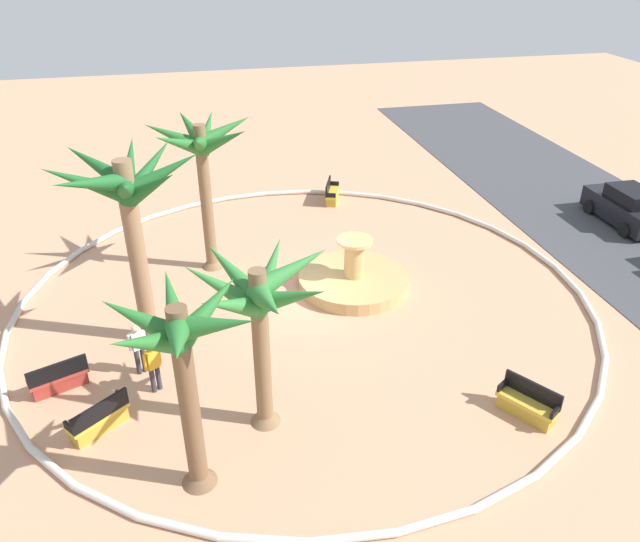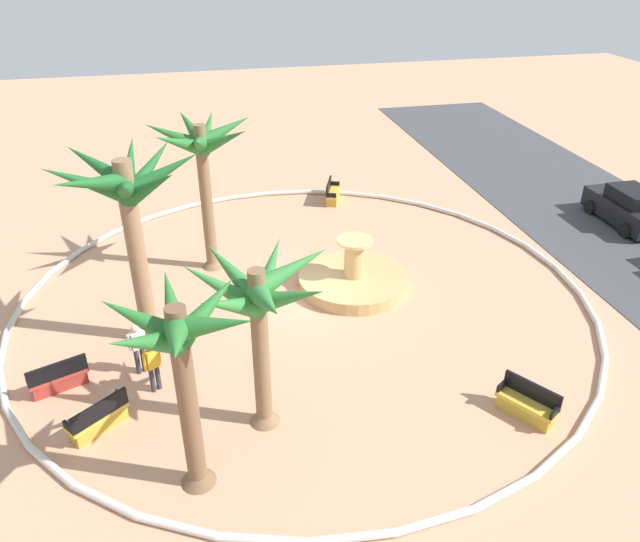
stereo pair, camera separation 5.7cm
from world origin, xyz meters
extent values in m
plane|color=tan|center=(0.00, 0.00, 0.00)|extent=(80.00, 80.00, 0.00)
torus|color=silver|center=(0.00, 0.00, 0.10)|extent=(19.65, 19.65, 0.20)
cylinder|color=tan|center=(-0.51, 1.90, 0.23)|extent=(3.98, 3.98, 0.45)
cylinder|color=teal|center=(-0.51, 1.90, 0.19)|extent=(3.50, 3.50, 0.34)
cylinder|color=tan|center=(-0.51, 1.90, 1.12)|extent=(0.72, 0.72, 1.34)
cylinder|color=#E0B370|center=(-0.51, 1.90, 1.85)|extent=(1.27, 1.27, 0.12)
cylinder|color=brown|center=(-3.13, -2.98, 2.76)|extent=(0.43, 0.43, 5.52)
cone|color=brown|center=(-3.13, -2.98, 0.25)|extent=(0.82, 0.82, 0.50)
cone|color=#28702D|center=(-2.18, -3.07, 5.18)|extent=(2.14, 0.75, 1.22)
cone|color=#28702D|center=(-2.58, -2.25, 5.10)|extent=(1.69, 2.00, 1.37)
cone|color=#28702D|center=(-3.44, -2.07, 5.21)|extent=(1.21, 2.17, 1.17)
cone|color=#28702D|center=(-3.97, -2.70, 5.04)|extent=(2.12, 1.18, 1.46)
cone|color=#28702D|center=(-4.05, -3.28, 5.24)|extent=(2.17, 1.18, 1.11)
cone|color=#28702D|center=(-3.36, -3.89, 5.15)|extent=(1.05, 2.16, 1.27)
cone|color=#28702D|center=(-2.56, -3.71, 5.11)|extent=(1.72, 1.98, 1.34)
cylinder|color=#8E6B4C|center=(1.10, -5.24, 2.94)|extent=(0.53, 0.53, 5.88)
cone|color=#8E6B4C|center=(1.10, -5.24, 0.25)|extent=(1.01, 1.01, 0.50)
cone|color=#1E6028|center=(2.15, -5.14, 5.44)|extent=(2.37, 0.76, 1.40)
cone|color=#1E6028|center=(1.82, -4.56, 5.30)|extent=(2.03, 1.96, 1.64)
cone|color=#1E6028|center=(1.03, -4.20, 5.40)|extent=(0.70, 2.35, 1.47)
cone|color=#1E6028|center=(0.33, -4.59, 5.33)|extent=(2.10, 1.89, 1.60)
cone|color=#1E6028|center=(0.09, -5.13, 5.36)|extent=(2.34, 0.79, 1.55)
cone|color=#1E6028|center=(0.34, -6.03, 5.55)|extent=(2.04, 2.09, 1.19)
cone|color=#1E6028|center=(1.21, -6.26, 5.38)|extent=(0.81, 2.35, 1.51)
cone|color=#1E6028|center=(1.88, -6.02, 5.56)|extent=(2.06, 2.06, 1.17)
cylinder|color=brown|center=(5.65, -2.23, 2.29)|extent=(0.43, 0.43, 4.57)
cone|color=brown|center=(5.65, -2.23, 0.25)|extent=(0.81, 0.81, 0.50)
cone|color=#337F38|center=(6.59, -2.13, 4.28)|extent=(2.12, 0.77, 1.12)
cone|color=#337F38|center=(6.26, -1.57, 4.14)|extent=(1.80, 1.87, 1.37)
cone|color=#337F38|center=(5.30, -1.33, 4.32)|extent=(1.27, 2.13, 1.04)
cone|color=#337F38|center=(4.88, -1.83, 4.07)|extent=(2.04, 1.43, 1.48)
cone|color=#337F38|center=(4.88, -2.73, 4.18)|extent=(2.03, 1.59, 1.29)
cone|color=#337F38|center=(5.35, -3.04, 4.07)|extent=(1.21, 2.08, 1.48)
cone|color=#337F38|center=(6.21, -2.89, 4.07)|extent=(1.73, 1.89, 1.48)
cylinder|color=brown|center=(7.30, -4.03, 2.43)|extent=(0.44, 0.44, 4.87)
cone|color=brown|center=(7.30, -4.03, 0.25)|extent=(0.84, 0.84, 0.50)
cone|color=#28702D|center=(8.14, -4.04, 4.65)|extent=(1.82, 0.58, 0.98)
cone|color=#28702D|center=(7.69, -3.31, 4.62)|extent=(1.36, 1.87, 1.03)
cone|color=#28702D|center=(6.84, -3.41, 4.47)|extent=(1.51, 1.78, 1.29)
cone|color=#28702D|center=(6.52, -4.13, 4.50)|extent=(1.86, 0.77, 1.23)
cone|color=#28702D|center=(6.99, -4.76, 4.51)|extent=(1.21, 1.88, 1.23)
cone|color=#28702D|center=(7.77, -4.64, 4.46)|extent=(1.55, 1.75, 1.30)
cube|color=gold|center=(5.00, -6.46, 0.45)|extent=(1.37, 1.57, 0.12)
cube|color=black|center=(5.17, -6.33, 0.75)|extent=(1.04, 1.31, 0.50)
cube|color=gold|center=(5.00, -6.46, 0.20)|extent=(1.26, 1.45, 0.39)
cube|color=black|center=(5.46, -7.05, 0.59)|extent=(0.40, 0.34, 0.24)
cube|color=black|center=(4.54, -5.86, 0.59)|extent=(0.40, 0.34, 0.24)
cube|color=#B73D33|center=(3.06, -7.68, 0.45)|extent=(1.06, 1.67, 0.12)
cube|color=black|center=(3.25, -7.61, 0.75)|extent=(0.67, 1.52, 0.50)
cube|color=#9C342B|center=(3.06, -7.68, 0.20)|extent=(0.97, 1.54, 0.39)
cube|color=black|center=(3.34, -8.38, 0.59)|extent=(0.45, 0.24, 0.24)
cube|color=black|center=(2.78, -6.99, 0.59)|extent=(0.45, 0.24, 0.24)
cube|color=gold|center=(-8.30, 3.04, 0.45)|extent=(1.67, 1.02, 0.12)
cube|color=black|center=(-8.38, 2.84, 0.75)|extent=(1.53, 0.62, 0.50)
cube|color=gold|center=(-8.30, 3.04, 0.20)|extent=(1.54, 0.94, 0.39)
cube|color=black|center=(-9.01, 3.29, 0.59)|extent=(0.23, 0.45, 0.24)
cube|color=black|center=(-7.60, 2.78, 0.59)|extent=(0.23, 0.45, 0.24)
cube|color=gold|center=(6.99, 4.55, 0.45)|extent=(1.61, 1.29, 0.12)
cube|color=black|center=(6.87, 4.72, 0.75)|extent=(1.38, 0.94, 0.50)
cube|color=gold|center=(6.99, 4.55, 0.20)|extent=(1.48, 1.19, 0.39)
cube|color=black|center=(7.62, 4.95, 0.59)|extent=(0.31, 0.42, 0.24)
cube|color=black|center=(6.36, 4.14, 0.59)|extent=(0.31, 0.42, 0.24)
cylinder|color=black|center=(-1.18, -1.10, 0.35)|extent=(0.40, 0.40, 0.70)
torus|color=#4C4C51|center=(-1.18, -1.10, 0.70)|extent=(0.46, 0.46, 0.06)
cylinder|color=#33333D|center=(2.86, -5.53, 0.43)|extent=(0.14, 0.14, 0.86)
cylinder|color=#33333D|center=(2.79, -5.37, 0.43)|extent=(0.14, 0.14, 0.86)
cube|color=white|center=(2.83, -5.45, 1.14)|extent=(0.32, 0.39, 0.56)
sphere|color=beige|center=(2.83, -5.45, 1.54)|extent=(0.22, 0.22, 0.22)
cylinder|color=white|center=(2.92, -5.65, 1.14)|extent=(0.09, 0.09, 0.53)
cylinder|color=white|center=(2.73, -5.25, 1.14)|extent=(0.09, 0.09, 0.53)
cylinder|color=#33333D|center=(3.78, -5.10, 0.40)|extent=(0.14, 0.14, 0.80)
cylinder|color=#33333D|center=(3.69, -4.95, 0.40)|extent=(0.14, 0.14, 0.80)
cube|color=yellow|center=(3.73, -5.03, 1.08)|extent=(0.35, 0.39, 0.56)
sphere|color=#9E7051|center=(3.73, -5.03, 1.48)|extent=(0.22, 0.22, 0.22)
cylinder|color=yellow|center=(3.85, -5.21, 1.08)|extent=(0.09, 0.09, 0.53)
cylinder|color=yellow|center=(3.62, -4.84, 1.08)|extent=(0.09, 0.09, 0.53)
cube|color=black|center=(-3.10, 14.90, 0.64)|extent=(4.01, 1.72, 0.90)
cube|color=black|center=(-2.90, 14.90, 1.36)|extent=(2.01, 1.45, 0.60)
cube|color=#333D47|center=(-3.80, 14.90, 1.28)|extent=(0.30, 1.36, 0.51)
cylinder|color=black|center=(-4.34, 14.06, 0.32)|extent=(0.64, 0.22, 0.64)
cylinder|color=black|center=(-4.33, 15.76, 0.32)|extent=(0.64, 0.22, 0.64)
cylinder|color=black|center=(-1.86, 14.05, 0.32)|extent=(0.64, 0.22, 0.64)
camera|label=1|loc=(17.68, -3.50, 11.38)|focal=34.15mm
camera|label=2|loc=(17.70, -3.44, 11.38)|focal=34.15mm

